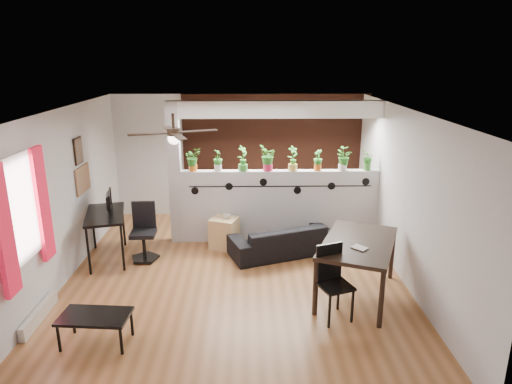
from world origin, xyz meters
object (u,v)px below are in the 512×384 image
(sofa, at_px, (282,240))
(coffee_table, at_px, (95,318))
(potted_plant_3, at_px, (268,157))
(potted_plant_7, at_px, (368,160))
(office_chair, at_px, (144,235))
(folding_chair, at_px, (332,275))
(computer_desk, at_px, (105,218))
(dining_table, at_px, (358,247))
(potted_plant_4, at_px, (293,158))
(ceiling_fan, at_px, (174,134))
(potted_plant_5, at_px, (318,159))
(potted_plant_2, at_px, (243,157))
(cup, at_px, (227,216))
(potted_plant_1, at_px, (218,160))
(potted_plant_0, at_px, (193,159))
(cube_shelf, at_px, (224,233))
(potted_plant_6, at_px, (343,158))

(sofa, relative_size, coffee_table, 2.02)
(potted_plant_3, bearing_deg, potted_plant_7, 0.00)
(potted_plant_7, bearing_deg, office_chair, -168.47)
(sofa, distance_m, folding_chair, 2.08)
(computer_desk, xyz_separation_m, dining_table, (3.95, -1.30, 0.00))
(potted_plant_4, bearing_deg, ceiling_fan, -135.41)
(potted_plant_5, distance_m, sofa, 1.59)
(potted_plant_4, distance_m, computer_desk, 3.41)
(potted_plant_2, bearing_deg, cup, -130.06)
(cup, bearing_deg, potted_plant_5, 11.95)
(potted_plant_1, bearing_deg, computer_desk, -156.62)
(potted_plant_7, height_order, sofa, potted_plant_7)
(potted_plant_0, bearing_deg, potted_plant_3, 0.00)
(potted_plant_3, height_order, cup, potted_plant_3)
(potted_plant_5, distance_m, cube_shelf, 2.15)
(potted_plant_2, height_order, folding_chair, potted_plant_2)
(office_chair, height_order, coffee_table, office_chair)
(potted_plant_4, xyz_separation_m, potted_plant_5, (0.45, 0.00, -0.03))
(potted_plant_5, bearing_deg, dining_table, -82.05)
(ceiling_fan, xyz_separation_m, potted_plant_2, (0.92, 1.80, -0.72))
(potted_plant_6, bearing_deg, potted_plant_2, 180.00)
(office_chair, bearing_deg, dining_table, -21.29)
(potted_plant_2, relative_size, potted_plant_6, 1.10)
(potted_plant_5, distance_m, potted_plant_6, 0.45)
(potted_plant_5, xyz_separation_m, sofa, (-0.67, -0.64, -1.30))
(potted_plant_4, xyz_separation_m, coffee_table, (-2.65, -3.21, -1.24))
(computer_desk, bearing_deg, dining_table, -18.19)
(potted_plant_1, distance_m, cube_shelf, 1.33)
(potted_plant_5, xyz_separation_m, folding_chair, (-0.17, -2.63, -0.96))
(potted_plant_4, xyz_separation_m, dining_table, (0.74, -2.10, -0.84))
(ceiling_fan, height_order, potted_plant_5, ceiling_fan)
(potted_plant_5, bearing_deg, coffee_table, -133.98)
(ceiling_fan, xyz_separation_m, potted_plant_7, (3.18, 1.80, -0.77))
(potted_plant_0, relative_size, potted_plant_1, 1.09)
(potted_plant_6, bearing_deg, sofa, -150.42)
(potted_plant_3, height_order, potted_plant_4, potted_plant_3)
(potted_plant_3, distance_m, potted_plant_5, 0.90)
(potted_plant_0, xyz_separation_m, office_chair, (-0.78, -0.80, -1.14))
(sofa, bearing_deg, cube_shelf, -35.80)
(coffee_table, bearing_deg, potted_plant_3, 55.63)
(potted_plant_2, bearing_deg, potted_plant_7, 0.00)
(potted_plant_1, xyz_separation_m, potted_plant_4, (1.35, -0.00, 0.03))
(potted_plant_0, distance_m, potted_plant_3, 1.35)
(potted_plant_0, height_order, potted_plant_2, potted_plant_2)
(potted_plant_2, height_order, computer_desk, potted_plant_2)
(potted_plant_0, height_order, potted_plant_4, potted_plant_4)
(potted_plant_5, distance_m, computer_desk, 3.83)
(potted_plant_2, distance_m, dining_table, 2.80)
(computer_desk, bearing_deg, potted_plant_3, 16.21)
(potted_plant_7, height_order, dining_table, potted_plant_7)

